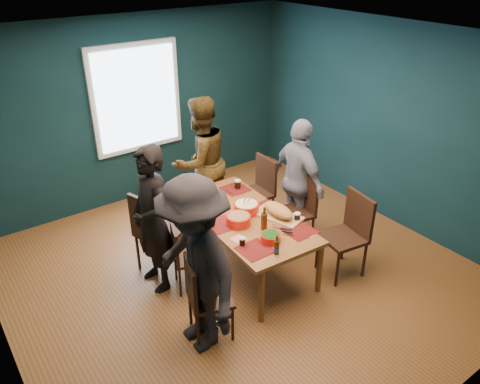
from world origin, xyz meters
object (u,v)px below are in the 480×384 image
object	(u,v)px
chair_left_near	(201,293)
chair_right_mid	(300,205)
dining_table	(244,221)
cutting_board	(278,212)
bowl_dumpling	(246,207)
chair_right_far	(260,186)
bowl_salad	(238,220)
chair_right_near	(350,229)
person_back	(201,162)
person_far_left	(152,220)
chair_left_far	(153,228)
chair_left_mid	(183,252)
person_right	(299,180)
bowl_herbs	(271,237)
person_near_left	(195,267)

from	to	relation	value
chair_left_near	chair_right_mid	xyz separation A→B (m)	(1.90, 0.67, 0.03)
dining_table	chair_right_mid	xyz separation A→B (m)	(0.91, 0.01, -0.10)
cutting_board	bowl_dumpling	bearing A→B (deg)	110.28
chair_right_far	bowl_salad	xyz separation A→B (m)	(-0.95, -0.82, 0.21)
chair_right_near	person_back	size ratio (longest dim) A/B	0.56
person_far_left	cutting_board	size ratio (longest dim) A/B	2.40
chair_left_far	chair_right_mid	xyz separation A→B (m)	(1.80, -0.53, -0.05)
chair_right_near	bowl_dumpling	bearing A→B (deg)	145.38
chair_left_mid	bowl_dumpling	size ratio (longest dim) A/B	2.78
chair_left_mid	person_back	size ratio (longest dim) A/B	0.46
person_right	chair_left_far	bearing A→B (deg)	84.33
chair_right_near	person_far_left	xyz separation A→B (m)	(-1.95, 1.11, 0.27)
cutting_board	chair_left_far	bearing A→B (deg)	129.10
person_right	bowl_dumpling	bearing A→B (deg)	102.42
dining_table	bowl_herbs	distance (m)	0.60
dining_table	bowl_salad	distance (m)	0.23
chair_left_far	cutting_board	distance (m)	1.45
chair_left_far	chair_right_far	bearing A→B (deg)	-11.06
person_back	bowl_salad	size ratio (longest dim) A/B	6.45
chair_right_near	chair_left_far	bearing A→B (deg)	153.41
chair_left_near	bowl_salad	size ratio (longest dim) A/B	3.22
dining_table	chair_left_near	size ratio (longest dim) A/B	2.15
chair_right_far	cutting_board	xyz separation A→B (m)	(-0.49, -0.96, 0.22)
chair_left_far	person_right	xyz separation A→B (m)	(1.89, -0.38, 0.21)
chair_left_near	chair_right_near	bearing A→B (deg)	14.66
chair_right_near	person_far_left	bearing A→B (deg)	159.23
chair_right_far	cutting_board	size ratio (longest dim) A/B	1.35
person_back	person_right	world-z (taller)	person_back
chair_right_far	chair_left_near	bearing A→B (deg)	-140.91
chair_left_near	person_near_left	world-z (taller)	person_near_left
chair_right_far	person_right	world-z (taller)	person_right
dining_table	bowl_herbs	world-z (taller)	bowl_herbs
chair_right_near	bowl_dumpling	distance (m)	1.23
chair_left_near	person_near_left	distance (m)	0.39
chair_right_mid	bowl_herbs	distance (m)	1.17
chair_right_near	chair_right_far	bearing A→B (deg)	104.92
person_far_left	bowl_herbs	world-z (taller)	person_far_left
chair_left_mid	person_back	world-z (taller)	person_back
dining_table	chair_left_near	distance (m)	1.20
chair_right_near	cutting_board	world-z (taller)	chair_right_near
chair_left_mid	chair_right_far	world-z (taller)	chair_right_far
dining_table	bowl_salad	bearing A→B (deg)	-142.34
person_far_left	person_near_left	world-z (taller)	person_near_left
person_back	bowl_salad	xyz separation A→B (m)	(-0.34, -1.35, -0.12)
chair_left_mid	chair_left_near	world-z (taller)	chair_left_near
chair_right_mid	person_back	distance (m)	1.47
person_back	bowl_dumpling	bearing A→B (deg)	77.86
chair_left_mid	chair_right_far	size ratio (longest dim) A/B	0.85
chair_left_far	chair_right_far	xyz separation A→B (m)	(1.70, 0.17, -0.04)
bowl_herbs	cutting_board	distance (m)	0.51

